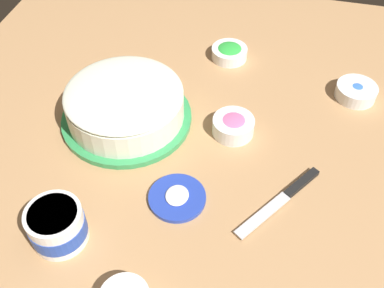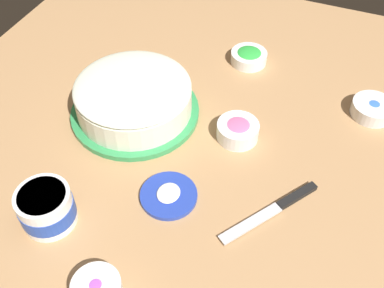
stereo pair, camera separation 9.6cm
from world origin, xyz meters
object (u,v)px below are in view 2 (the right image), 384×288
frosting_tub_lid (169,195)px  sprinkle_bowl_green (249,56)px  frosting_tub (46,207)px  sprinkle_bowl_pink (238,130)px  spreading_knife (278,207)px  frosted_cake (134,99)px  sprinkle_bowl_blue (373,108)px

frosting_tub_lid → sprinkle_bowl_green: bearing=-1.9°
frosting_tub → frosting_tub_lid: 0.24m
sprinkle_bowl_pink → frosting_tub_lid: bearing=160.3°
frosting_tub_lid → spreading_knife: size_ratio=0.57×
frosting_tub_lid → spreading_knife: 0.22m
frosting_tub → sprinkle_bowl_green: (0.62, -0.21, -0.02)m
frosted_cake → frosting_tub: frosted_cake is taller
frosting_tub → sprinkle_bowl_green: frosting_tub is taller
frosting_tub_lid → sprinkle_bowl_pink: (0.21, -0.08, 0.02)m
frosted_cake → sprinkle_bowl_pink: 0.25m
sprinkle_bowl_green → frosting_tub: bearing=161.6°
sprinkle_bowl_blue → sprinkle_bowl_pink: size_ratio=1.04×
sprinkle_bowl_pink → sprinkle_bowl_green: sprinkle_bowl_pink is taller
frosting_tub → sprinkle_bowl_blue: frosting_tub is taller
frosting_tub_lid → sprinkle_bowl_blue: sprinkle_bowl_blue is taller
frosting_tub_lid → sprinkle_bowl_green: size_ratio=1.22×
frosted_cake → frosting_tub: 0.33m
frosting_tub_lid → sprinkle_bowl_pink: size_ratio=1.23×
sprinkle_bowl_blue → sprinkle_bowl_green: 0.34m
frosting_tub_lid → spreading_knife: (0.06, -0.21, -0.00)m
spreading_knife → sprinkle_bowl_blue: 0.37m
frosted_cake → frosting_tub: (-0.33, 0.02, -0.01)m
frosted_cake → spreading_knife: 0.41m
frosting_tub → sprinkle_bowl_pink: size_ratio=1.11×
frosted_cake → frosting_tub_lid: 0.26m
sprinkle_bowl_green → spreading_knife: bearing=-155.4°
spreading_knife → sprinkle_bowl_green: (0.43, 0.20, 0.01)m
frosting_tub_lid → spreading_knife: bearing=-75.2°
spreading_knife → sprinkle_bowl_pink: sprinkle_bowl_pink is taller
sprinkle_bowl_pink → frosted_cake: bearing=94.5°
spreading_knife → sprinkle_bowl_pink: 0.21m
frosted_cake → sprinkle_bowl_blue: size_ratio=3.06×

